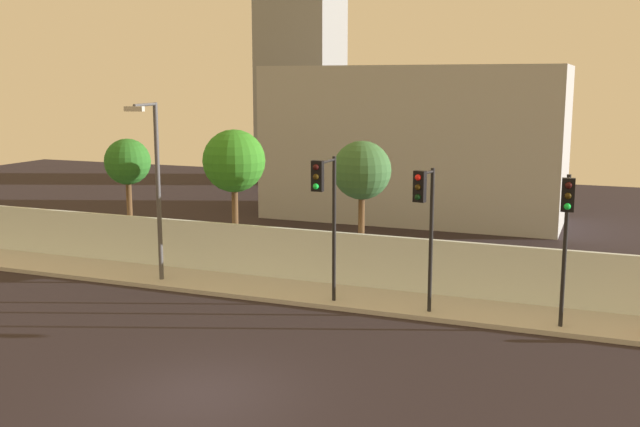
# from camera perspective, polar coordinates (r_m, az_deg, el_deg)

# --- Properties ---
(ground_plane) EXTENTS (80.00, 80.00, 0.00)m
(ground_plane) POSITION_cam_1_polar(r_m,az_deg,el_deg) (17.63, -9.02, -13.48)
(ground_plane) COLOR black
(sidewalk) EXTENTS (36.00, 2.40, 0.15)m
(sidewalk) POSITION_cam_1_polar(r_m,az_deg,el_deg) (24.58, 0.76, -6.32)
(sidewalk) COLOR #B6B6B6
(sidewalk) RESTS_ON ground
(perimeter_wall) EXTENTS (36.00, 0.18, 1.80)m
(perimeter_wall) POSITION_cam_1_polar(r_m,az_deg,el_deg) (25.50, 1.80, -3.45)
(perimeter_wall) COLOR silver
(perimeter_wall) RESTS_ON sidewalk
(traffic_light_left) EXTENTS (0.34, 1.66, 4.59)m
(traffic_light_left) POSITION_cam_1_polar(r_m,az_deg,el_deg) (22.40, 0.40, 1.10)
(traffic_light_left) COLOR black
(traffic_light_left) RESTS_ON sidewalk
(traffic_light_center) EXTENTS (0.35, 1.10, 4.34)m
(traffic_light_center) POSITION_cam_1_polar(r_m,az_deg,el_deg) (21.28, 18.31, -0.43)
(traffic_light_center) COLOR black
(traffic_light_center) RESTS_ON sidewalk
(traffic_light_right) EXTENTS (0.42, 1.09, 4.36)m
(traffic_light_right) POSITION_cam_1_polar(r_m,az_deg,el_deg) (21.83, 8.00, 0.28)
(traffic_light_right) COLOR black
(traffic_light_right) RESTS_ON sidewalk
(street_lamp_curbside) EXTENTS (0.82, 2.04, 6.16)m
(street_lamp_curbside) POSITION_cam_1_polar(r_m,az_deg,el_deg) (25.96, -12.52, 2.82)
(street_lamp_curbside) COLOR #4C4C51
(street_lamp_curbside) RESTS_ON sidewalk
(roadside_tree_leftmost) EXTENTS (1.83, 1.83, 4.79)m
(roadside_tree_leftmost) POSITION_cam_1_polar(r_m,az_deg,el_deg) (30.56, -14.49, 3.75)
(roadside_tree_leftmost) COLOR brown
(roadside_tree_leftmost) RESTS_ON ground
(roadside_tree_midleft) EXTENTS (2.34, 2.34, 5.26)m
(roadside_tree_midleft) POSITION_cam_1_polar(r_m,az_deg,el_deg) (28.01, -6.58, 3.95)
(roadside_tree_midleft) COLOR brown
(roadside_tree_midleft) RESTS_ON ground
(roadside_tree_midright) EXTENTS (2.06, 2.06, 4.98)m
(roadside_tree_midright) POSITION_cam_1_polar(r_m,az_deg,el_deg) (26.05, 3.22, 3.23)
(roadside_tree_midright) COLOR brown
(roadside_tree_midright) RESTS_ON ground
(low_building_distant) EXTENTS (14.91, 6.00, 7.76)m
(low_building_distant) POSITION_cam_1_polar(r_m,az_deg,el_deg) (38.67, 7.21, 5.35)
(low_building_distant) COLOR #A3A3A3
(low_building_distant) RESTS_ON ground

